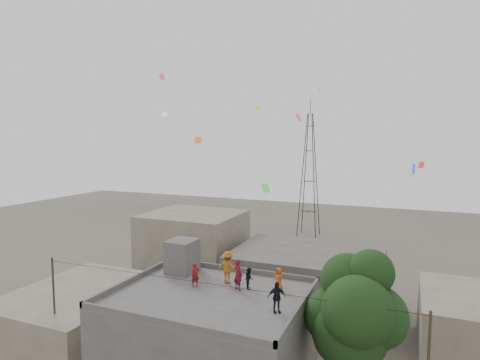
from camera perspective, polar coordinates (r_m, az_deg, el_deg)
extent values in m
cube|color=#4B4846|center=(23.39, -4.34, -22.98)|extent=(10.00, 8.00, 6.00)
cube|color=#504D4B|center=(22.08, -4.40, -16.02)|extent=(10.00, 8.00, 0.10)
cube|color=#4B4846|center=(25.35, -0.24, -12.60)|extent=(10.00, 0.15, 0.30)
cube|color=#4B4846|center=(18.89, -10.19, -19.35)|extent=(10.00, 0.15, 0.30)
cube|color=#4B4846|center=(20.39, 8.60, -17.37)|extent=(0.15, 8.00, 0.30)
cube|color=#4B4846|center=(24.53, -14.98, -13.44)|extent=(0.15, 8.00, 0.30)
cube|color=#4B4846|center=(25.37, -8.23, -10.64)|extent=(1.60, 1.80, 2.00)
cube|color=#6A6253|center=(31.24, -21.67, -17.72)|extent=(8.00, 10.00, 4.00)
cube|color=#4B4846|center=(35.08, 9.55, -13.87)|extent=(12.00, 9.00, 5.00)
cube|color=#6A6253|center=(40.78, -6.61, -9.54)|extent=(9.00, 8.00, 7.00)
cube|color=#6A6253|center=(31.00, 30.92, -17.93)|extent=(7.00, 8.00, 4.40)
sphere|color=black|center=(20.90, 15.36, -20.08)|extent=(3.60, 3.60, 3.60)
sphere|color=black|center=(20.75, 18.71, -17.95)|extent=(3.00, 3.00, 3.00)
sphere|color=black|center=(21.29, 13.05, -18.33)|extent=(2.80, 2.80, 2.80)
sphere|color=black|center=(19.55, 16.37, -17.47)|extent=(3.20, 3.20, 3.20)
sphere|color=black|center=(20.92, 15.03, -13.52)|extent=(2.60, 2.60, 2.60)
sphere|color=black|center=(20.34, 18.09, -12.39)|extent=(2.20, 2.20, 2.20)
cylinder|color=black|center=(27.37, -24.83, -17.44)|extent=(0.12, 0.12, 7.40)
cylinder|color=black|center=(20.42, -4.80, -14.42)|extent=(20.00, 0.52, 0.02)
cylinder|color=black|center=(59.34, 8.83, 0.63)|extent=(1.27, 1.27, 18.01)
cylinder|color=black|center=(58.95, 10.43, 0.57)|extent=(1.27, 1.27, 18.01)
cylinder|color=black|center=(60.61, 10.78, 0.71)|extent=(1.27, 1.27, 18.01)
cylinder|color=black|center=(60.98, 9.22, 0.76)|extent=(1.27, 1.27, 18.01)
cube|color=black|center=(60.68, 9.73, -4.41)|extent=(2.36, 0.08, 0.08)
cube|color=black|center=(60.68, 9.73, -4.41)|extent=(0.08, 2.36, 0.08)
cube|color=black|center=(60.05, 9.80, -0.18)|extent=(1.81, 0.08, 0.08)
cube|color=black|center=(60.05, 9.80, -0.18)|extent=(0.08, 1.81, 0.08)
cube|color=black|center=(59.76, 9.88, 4.11)|extent=(1.26, 0.08, 0.08)
cube|color=black|center=(59.76, 9.88, 4.11)|extent=(0.08, 1.26, 0.08)
cube|color=black|center=(59.77, 9.94, 7.56)|extent=(0.82, 0.08, 0.08)
cube|color=black|center=(59.77, 9.94, 7.56)|extent=(0.08, 0.82, 0.08)
cylinder|color=black|center=(59.93, 9.98, 10.24)|extent=(0.08, 0.08, 2.00)
imported|color=maroon|center=(22.36, -0.29, -13.28)|extent=(0.73, 0.64, 1.68)
imported|color=#BF4D15|center=(22.48, 5.52, -13.81)|extent=(0.72, 0.63, 1.23)
imported|color=black|center=(22.62, 1.33, -13.76)|extent=(0.65, 0.70, 1.15)
imported|color=black|center=(19.75, 5.21, -16.26)|extent=(0.93, 0.78, 1.49)
imported|color=#9F5712|center=(23.28, -1.77, -12.31)|extent=(1.22, 0.73, 1.84)
imported|color=maroon|center=(22.96, -6.38, -13.27)|extent=(0.53, 0.58, 1.33)
plane|color=#DF5D17|center=(28.65, -5.99, 5.67)|extent=(0.53, 0.29, 0.45)
plane|color=#EC258F|center=(27.56, 8.35, 8.78)|extent=(0.38, 0.61, 0.51)
plane|color=yellow|center=(33.76, 2.58, 10.22)|extent=(0.49, 0.36, 0.34)
plane|color=blue|center=(20.18, 23.47, 1.49)|extent=(0.14, 0.46, 0.47)
plane|color=white|center=(33.49, -10.68, 9.17)|extent=(0.45, 0.36, 0.39)
plane|color=#EB411A|center=(33.51, 11.23, 12.61)|extent=(0.34, 0.37, 0.34)
plane|color=green|center=(20.77, 3.70, -1.18)|extent=(0.37, 0.49, 0.44)
plane|color=red|center=(27.95, 24.38, 1.95)|extent=(0.40, 0.35, 0.41)
plane|color=orange|center=(25.66, -4.93, 19.14)|extent=(0.43, 0.46, 0.31)
plane|color=#4CA4E4|center=(34.43, 15.19, 20.31)|extent=(0.09, 0.32, 0.32)
plane|color=#DC4555|center=(28.36, -11.05, 14.21)|extent=(0.46, 0.26, 0.41)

